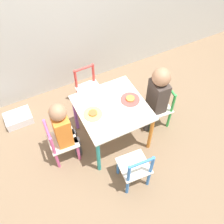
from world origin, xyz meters
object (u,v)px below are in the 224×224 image
object	(u,v)px
chair_pink	(60,142)
child_left	(64,128)
plate_left	(93,114)
chair_blue	(135,168)
kids_table	(112,112)
chair_green	(159,107)
chair_red	(89,89)
child_right	(157,94)
storage_bin	(18,118)
plate_right	(130,99)

from	to	relation	value
chair_pink	child_left	distance (m)	0.20
plate_left	child_left	bearing A→B (deg)	175.57
chair_blue	plate_left	distance (m)	0.62
kids_table	chair_green	size ratio (longest dim) A/B	1.25
kids_table	chair_red	distance (m)	0.57
chair_green	child_right	world-z (taller)	child_right
chair_blue	kids_table	bearing A→B (deg)	-90.00
chair_green	plate_left	world-z (taller)	plate_left
chair_blue	chair_red	distance (m)	1.07
child_right	storage_bin	size ratio (longest dim) A/B	2.72
chair_blue	plate_left	size ratio (longest dim) A/B	2.91
child_right	child_left	bearing A→B (deg)	-89.42
child_right	plate_left	size ratio (longest dim) A/B	4.54
kids_table	chair_red	bearing A→B (deg)	92.12
chair_blue	child_right	xyz separation A→B (m)	(0.52, 0.50, 0.23)
chair_green	storage_bin	bearing A→B (deg)	-113.11
chair_green	child_left	xyz separation A→B (m)	(-1.01, 0.06, 0.19)
child_left	plate_left	xyz separation A→B (m)	(0.28, -0.02, 0.07)
chair_red	child_right	xyz separation A→B (m)	(0.50, -0.57, 0.23)
plate_left	plate_right	distance (m)	0.39
chair_blue	chair_red	size ratio (longest dim) A/B	1.00
child_left	storage_bin	xyz separation A→B (m)	(-0.36, 0.64, -0.39)
kids_table	child_right	bearing A→B (deg)	-3.79
chair_pink	child_right	size ratio (longest dim) A/B	0.64
chair_pink	storage_bin	distance (m)	0.73
kids_table	plate_right	size ratio (longest dim) A/B	3.44
chair_green	plate_left	xyz separation A→B (m)	(-0.73, 0.04, 0.26)
chair_red	child_right	distance (m)	0.79
kids_table	chair_red	xyz separation A→B (m)	(-0.02, 0.54, -0.18)
child_right	kids_table	bearing A→B (deg)	-90.00
child_right	chair_green	bearing A→B (deg)	90.00
chair_blue	storage_bin	bearing A→B (deg)	-52.00
chair_pink	chair_blue	bearing A→B (deg)	-135.94
chair_pink	chair_green	world-z (taller)	same
chair_red	kids_table	bearing A→B (deg)	-90.00
kids_table	chair_green	bearing A→B (deg)	-3.79
child_left	chair_pink	bearing A→B (deg)	90.00
plate_left	storage_bin	distance (m)	1.03
kids_table	plate_right	distance (m)	0.21
chair_pink	child_left	size ratio (longest dim) A/B	0.67
child_right	plate_right	size ratio (longest dim) A/B	4.30
chair_green	chair_blue	world-z (taller)	same
kids_table	plate_right	xyz separation A→B (m)	(0.19, 0.00, 0.08)
chair_red	plate_right	bearing A→B (deg)	-70.45
child_right	storage_bin	bearing A→B (deg)	-113.99
kids_table	chair_pink	world-z (taller)	chair_pink
chair_red	plate_left	size ratio (longest dim) A/B	2.91
child_right	plate_left	distance (m)	0.67
chair_green	chair_red	bearing A→B (deg)	-132.04
child_right	plate_right	world-z (taller)	child_right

